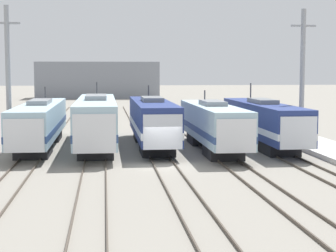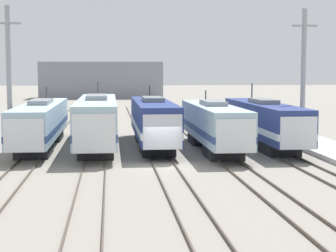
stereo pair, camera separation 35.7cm
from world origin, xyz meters
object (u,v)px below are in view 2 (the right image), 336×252
locomotive_center (153,122)px  catenary_tower_left (9,78)px  locomotive_far_right (265,122)px  locomotive_center_left (97,121)px  locomotive_far_left (41,123)px  catenary_tower_right (303,78)px  locomotive_center_right (214,125)px

locomotive_center → catenary_tower_left: catenary_tower_left is taller
locomotive_center → catenary_tower_left: (-11.12, -1.75, 3.58)m
locomotive_far_right → catenary_tower_left: bearing=-177.2°
locomotive_center → locomotive_far_right: (9.12, -0.75, -0.08)m
locomotive_center_left → locomotive_center: locomotive_center_left is taller
locomotive_far_left → catenary_tower_right: 21.49m
locomotive_center_left → catenary_tower_right: (16.48, -1.73, 3.49)m
locomotive_far_left → catenary_tower_right: bearing=-6.4°
locomotive_center → locomotive_center_right: (4.56, -2.61, -0.09)m
locomotive_center_left → locomotive_center_right: (9.12, -2.59, -0.18)m
catenary_tower_left → locomotive_far_left: bearing=49.9°
locomotive_far_left → locomotive_far_right: (18.24, -1.37, 0.01)m
locomotive_center_right → catenary_tower_right: 8.27m
locomotive_far_left → locomotive_center_right: 14.06m
locomotive_far_right → catenary_tower_right: size_ratio=1.58×
locomotive_far_right → locomotive_far_left: bearing=175.7°
locomotive_center_left → catenary_tower_left: bearing=-165.2°
locomotive_center_right → locomotive_center_left: bearing=164.1°
locomotive_far_left → catenary_tower_left: bearing=-130.1°
catenary_tower_left → catenary_tower_right: same height
locomotive_center_left → catenary_tower_left: catenary_tower_left is taller
locomotive_center_left → locomotive_center: size_ratio=1.14×
locomotive_far_left → locomotive_center_right: size_ratio=1.18×
locomotive_center_right → locomotive_far_right: locomotive_far_right is taller
locomotive_center → catenary_tower_right: (11.92, -1.75, 3.58)m
locomotive_center_right → catenary_tower_left: catenary_tower_left is taller
locomotive_center → locomotive_center_right: locomotive_center is taller
catenary_tower_right → locomotive_far_left: bearing=173.6°
locomotive_center_left → locomotive_center_right: bearing=-15.9°
locomotive_center → catenary_tower_right: catenary_tower_right is taller
locomotive_far_right → catenary_tower_right: catenary_tower_right is taller
locomotive_center_left → locomotive_far_right: size_ratio=1.11×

